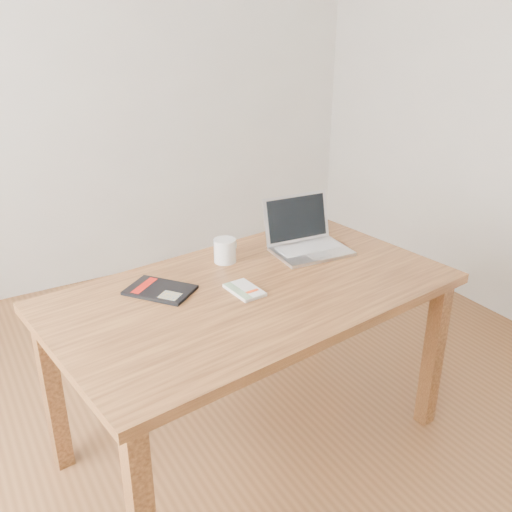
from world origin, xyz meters
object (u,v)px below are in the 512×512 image
laptop (306,239)px  desk (253,308)px  black_guidebook (160,290)px  coffee_mug (225,250)px  white_guidebook (244,290)px

laptop → desk: bearing=-147.7°
black_guidebook → coffee_mug: 0.37m
desk → black_guidebook: (-0.32, 0.15, 0.10)m
coffee_mug → desk: bearing=-123.9°
white_guidebook → coffee_mug: size_ratio=1.31×
desk → white_guidebook: size_ratio=9.79×
desk → laptop: bearing=20.7°
desk → black_guidebook: size_ratio=5.56×
desk → coffee_mug: bearing=77.4°
black_guidebook → laptop: laptop is taller
white_guidebook → coffee_mug: coffee_mug is taller
laptop → coffee_mug: bearing=174.5°
black_guidebook → coffee_mug: (0.35, 0.12, 0.05)m
desk → white_guidebook: white_guidebook is taller
coffee_mug → laptop: bearing=-38.4°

